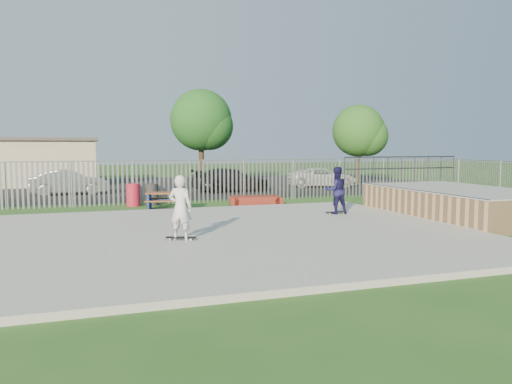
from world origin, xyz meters
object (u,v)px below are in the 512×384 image
object	(u,v)px
skater_navy	(336,190)
skater_white	(180,208)
tree_right	(359,131)
car_silver	(69,182)
trash_bin_grey	(152,195)
funbox	(256,201)
car_dark	(231,180)
car_white	(322,177)
tree_mid	(201,120)
trash_bin_red	(133,195)
picnic_table	(167,201)

from	to	relation	value
skater_navy	skater_white	distance (m)	7.19
tree_right	skater_white	world-z (taller)	tree_right
car_silver	tree_right	world-z (taller)	tree_right
trash_bin_grey	funbox	bearing A→B (deg)	-16.67
funbox	car_dark	world-z (taller)	car_dark
car_silver	car_white	distance (m)	15.34
funbox	tree_right	bearing A→B (deg)	51.44
car_silver	tree_mid	distance (m)	10.84
car_dark	tree_mid	xyz separation A→B (m)	(-0.34, 6.48, 3.74)
trash_bin_red	tree_mid	bearing A→B (deg)	64.27
car_silver	tree_right	bearing A→B (deg)	-89.51
funbox	skater_navy	distance (m)	5.07
picnic_table	car_silver	size ratio (longest dim) A/B	0.49
car_white	skater_navy	world-z (taller)	skater_navy
picnic_table	tree_right	xyz separation A→B (m)	(14.50, 9.47, 3.30)
trash_bin_grey	skater_white	bearing A→B (deg)	-92.28
trash_bin_red	car_white	bearing A→B (deg)	27.62
tree_right	skater_navy	distance (m)	16.63
tree_mid	skater_white	world-z (taller)	tree_mid
picnic_table	tree_mid	distance (m)	14.84
funbox	car_white	distance (m)	10.65
skater_navy	skater_white	bearing A→B (deg)	29.91
skater_navy	car_silver	bearing A→B (deg)	-49.49
funbox	skater_white	size ratio (longest dim) A/B	1.24
funbox	skater_white	bearing A→B (deg)	-110.31
funbox	car_dark	distance (m)	6.70
funbox	car_silver	world-z (taller)	car_silver
car_white	tree_right	world-z (taller)	tree_right
car_white	tree_mid	size ratio (longest dim) A/B	0.68
picnic_table	skater_white	size ratio (longest dim) A/B	1.14
funbox	skater_white	world-z (taller)	skater_white
trash_bin_grey	skater_white	xyz separation A→B (m)	(-0.38, -9.42, 0.54)
trash_bin_red	car_silver	size ratio (longest dim) A/B	0.24
trash_bin_grey	tree_right	world-z (taller)	tree_right
funbox	tree_mid	distance (m)	13.79
trash_bin_red	car_dark	xyz separation A→B (m)	(6.02, 5.32, 0.20)
car_silver	picnic_table	bearing A→B (deg)	-156.85
picnic_table	car_dark	xyz separation A→B (m)	(4.79, 7.09, 0.32)
picnic_table	car_white	world-z (taller)	car_white
skater_navy	tree_mid	bearing A→B (deg)	-83.91
trash_bin_red	car_silver	distance (m)	6.92
funbox	skater_navy	xyz separation A→B (m)	(1.53, -4.77, 0.82)
car_dark	tree_right	world-z (taller)	tree_right
skater_white	car_dark	bearing A→B (deg)	-80.34
car_dark	skater_navy	xyz separation A→B (m)	(0.79, -11.40, 0.33)
car_dark	car_white	xyz separation A→B (m)	(6.45, 1.21, -0.05)
picnic_table	tree_mid	size ratio (longest dim) A/B	0.30
tree_mid	car_white	bearing A→B (deg)	-37.82
car_dark	tree_right	bearing A→B (deg)	-81.50
car_dark	skater_navy	distance (m)	11.44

